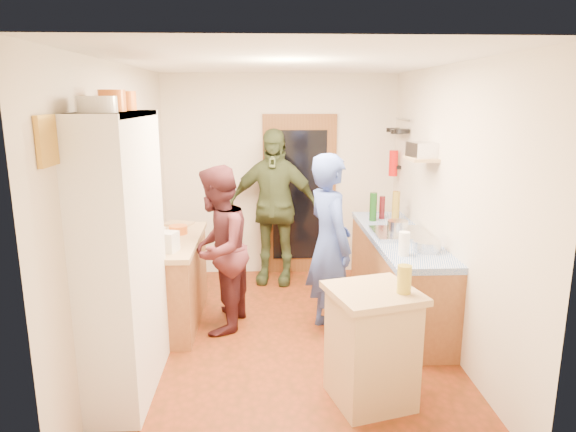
{
  "coord_description": "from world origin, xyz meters",
  "views": [
    {
      "loc": [
        -0.21,
        -4.63,
        2.29
      ],
      "look_at": [
        0.01,
        0.15,
        1.19
      ],
      "focal_mm": 32.0,
      "sensor_mm": 36.0,
      "label": 1
    }
  ],
  "objects": [
    {
      "name": "floor",
      "position": [
        0.0,
        0.0,
        -0.01
      ],
      "size": [
        3.0,
        4.0,
        0.02
      ],
      "primitive_type": "cube",
      "color": "maroon",
      "rests_on": "ground"
    },
    {
      "name": "ceiling",
      "position": [
        0.0,
        0.0,
        2.61
      ],
      "size": [
        3.0,
        4.0,
        0.02
      ],
      "primitive_type": "cube",
      "color": "silver",
      "rests_on": "ground"
    },
    {
      "name": "wall_back",
      "position": [
        0.0,
        2.01,
        1.3
      ],
      "size": [
        3.0,
        0.02,
        2.6
      ],
      "primitive_type": "cube",
      "color": "beige",
      "rests_on": "ground"
    },
    {
      "name": "wall_front",
      "position": [
        0.0,
        -2.01,
        1.3
      ],
      "size": [
        3.0,
        0.02,
        2.6
      ],
      "primitive_type": "cube",
      "color": "beige",
      "rests_on": "ground"
    },
    {
      "name": "wall_left",
      "position": [
        -1.51,
        0.0,
        1.3
      ],
      "size": [
        0.02,
        4.0,
        2.6
      ],
      "primitive_type": "cube",
      "color": "beige",
      "rests_on": "ground"
    },
    {
      "name": "wall_right",
      "position": [
        1.51,
        0.0,
        1.3
      ],
      "size": [
        0.02,
        4.0,
        2.6
      ],
      "primitive_type": "cube",
      "color": "beige",
      "rests_on": "ground"
    },
    {
      "name": "door_frame",
      "position": [
        0.25,
        1.97,
        1.05
      ],
      "size": [
        0.95,
        0.06,
        2.1
      ],
      "primitive_type": "cube",
      "color": "brown",
      "rests_on": "ground"
    },
    {
      "name": "door_glass",
      "position": [
        0.25,
        1.94,
        1.05
      ],
      "size": [
        0.7,
        0.02,
        1.7
      ],
      "primitive_type": "cube",
      "color": "black",
      "rests_on": "door_frame"
    },
    {
      "name": "hutch_body",
      "position": [
        -1.3,
        -0.8,
        1.1
      ],
      "size": [
        0.4,
        1.2,
        2.2
      ],
      "primitive_type": "cube",
      "color": "white",
      "rests_on": "ground"
    },
    {
      "name": "hutch_top_shelf",
      "position": [
        -1.3,
        -0.8,
        2.18
      ],
      "size": [
        0.4,
        1.14,
        0.04
      ],
      "primitive_type": "cube",
      "color": "white",
      "rests_on": "hutch_body"
    },
    {
      "name": "plate_stack",
      "position": [
        -1.3,
        -1.14,
        2.25
      ],
      "size": [
        0.26,
        0.26,
        0.11
      ],
      "primitive_type": "cylinder",
      "color": "white",
      "rests_on": "hutch_top_shelf"
    },
    {
      "name": "orange_pot_a",
      "position": [
        -1.3,
        -0.79,
        2.28
      ],
      "size": [
        0.19,
        0.19,
        0.15
      ],
      "primitive_type": "cylinder",
      "color": "orange",
      "rests_on": "hutch_top_shelf"
    },
    {
      "name": "orange_pot_b",
      "position": [
        -1.3,
        -0.43,
        2.27
      ],
      "size": [
        0.17,
        0.17,
        0.15
      ],
      "primitive_type": "cylinder",
      "color": "orange",
      "rests_on": "hutch_top_shelf"
    },
    {
      "name": "left_counter_base",
      "position": [
        -1.2,
        0.45,
        0.42
      ],
      "size": [
        0.6,
        1.4,
        0.85
      ],
      "primitive_type": "cube",
      "color": "#976133",
      "rests_on": "ground"
    },
    {
      "name": "left_counter_top",
      "position": [
        -1.2,
        0.45,
        0.88
      ],
      "size": [
        0.64,
        1.44,
        0.05
      ],
      "primitive_type": "cube",
      "color": "tan",
      "rests_on": "left_counter_base"
    },
    {
      "name": "toaster",
      "position": [
        -1.15,
        0.01,
        0.99
      ],
      "size": [
        0.29,
        0.23,
        0.19
      ],
      "primitive_type": "cube",
      "rotation": [
        0.0,
        0.0,
        -0.3
      ],
      "color": "white",
      "rests_on": "left_counter_top"
    },
    {
      "name": "kettle",
      "position": [
        -1.25,
        0.27,
        0.98
      ],
      "size": [
        0.17,
        0.17,
        0.16
      ],
      "primitive_type": "cylinder",
      "rotation": [
        0.0,
        0.0,
        0.25
      ],
      "color": "white",
      "rests_on": "left_counter_top"
    },
    {
      "name": "orange_bowl",
      "position": [
        -1.12,
        0.64,
        0.94
      ],
      "size": [
        0.23,
        0.23,
        0.09
      ],
      "primitive_type": "cylinder",
      "rotation": [
        0.0,
        0.0,
        0.22
      ],
      "color": "orange",
      "rests_on": "left_counter_top"
    },
    {
      "name": "chopping_board",
      "position": [
        -1.18,
        1.03,
        0.91
      ],
      "size": [
        0.35,
        0.3,
        0.02
      ],
      "primitive_type": "cube",
      "rotation": [
        0.0,
        0.0,
        -0.32
      ],
      "color": "tan",
      "rests_on": "left_counter_top"
    },
    {
      "name": "right_counter_base",
      "position": [
        1.2,
        0.5,
        0.42
      ],
      "size": [
        0.6,
        2.2,
        0.84
      ],
      "primitive_type": "cube",
      "color": "#976133",
      "rests_on": "ground"
    },
    {
      "name": "right_counter_top",
      "position": [
        1.2,
        0.5,
        0.87
      ],
      "size": [
        0.62,
        2.22,
        0.06
      ],
      "primitive_type": "cube",
      "color": "#1C4EB3",
      "rests_on": "right_counter_base"
    },
    {
      "name": "hob",
      "position": [
        1.2,
        0.46,
        0.92
      ],
      "size": [
        0.55,
        0.58,
        0.04
      ],
      "primitive_type": "cube",
      "color": "silver",
      "rests_on": "right_counter_top"
    },
    {
      "name": "pot_on_hob",
      "position": [
        1.15,
        0.4,
        1.01
      ],
      "size": [
        0.21,
        0.21,
        0.13
      ],
      "primitive_type": "cylinder",
      "color": "silver",
      "rests_on": "hob"
    },
    {
      "name": "bottle_a",
      "position": [
        1.05,
        1.13,
        1.07
      ],
      "size": [
        0.09,
        0.09,
        0.33
      ],
      "primitive_type": "cylinder",
      "rotation": [
        0.0,
        0.0,
        0.12
      ],
      "color": "#143F14",
      "rests_on": "right_counter_top"
    },
    {
      "name": "bottle_b",
      "position": [
        1.18,
        1.23,
        1.03
      ],
      "size": [
        0.08,
        0.08,
        0.27
      ],
      "primitive_type": "cylinder",
      "rotation": [
        0.0,
        0.0,
        -0.16
      ],
      "color": "#591419",
      "rests_on": "right_counter_top"
    },
    {
      "name": "bottle_c",
      "position": [
        1.31,
        1.11,
        1.07
      ],
      "size": [
        0.11,
        0.11,
        0.35
      ],
      "primitive_type": "cylinder",
      "rotation": [
        0.0,
        0.0,
        -0.3
      ],
      "color": "olive",
      "rests_on": "right_counter_top"
    },
    {
      "name": "paper_towel",
      "position": [
        1.05,
        -0.22,
        1.01
      ],
      "size": [
        0.11,
        0.11,
        0.22
      ],
      "primitive_type": "cylinder",
      "rotation": [
        0.0,
        0.0,
        0.14
      ],
      "color": "white",
      "rests_on": "right_counter_top"
    },
    {
      "name": "mixing_bowl",
      "position": [
        1.3,
        -0.11,
        0.95
      ],
      "size": [
        0.32,
        0.32,
        0.1
      ],
      "primitive_type": "cylinder",
      "rotation": [
        0.0,
        0.0,
        -0.24
      ],
      "color": "silver",
      "rests_on": "right_counter_top"
    },
    {
      "name": "island_base",
      "position": [
        0.59,
        -1.09,
        0.43
      ],
      "size": [
        0.68,
        0.68,
        0.86
      ],
      "primitive_type": "cube",
      "rotation": [
        0.0,
        0.0,
        0.27
      ],
      "color": "tan",
      "rests_on": "ground"
    },
    {
      "name": "island_top",
      "position": [
        0.59,
        -1.09,
        0.89
      ],
      "size": [
        0.76,
        0.76,
        0.05
      ],
      "primitive_type": "cube",
      "rotation": [
        0.0,
        0.0,
        0.27
      ],
      "color": "tan",
      "rests_on": "island_base"
    },
    {
      "name": "cutting_board",
      "position": [
        0.53,
        -1.06,
        0.9
      ],
      "size": [
        0.41,
        0.36,
        0.02
      ],
      "primitive_type": "cube",
      "rotation": [
        0.0,
        0.0,
        0.27
      ],
      "color": "white",
      "rests_on": "island_top"
    },
    {
      "name": "oil_jar",
      "position": [
        0.8,
        -1.16,
        1.01
      ],
      "size": [
        0.13,
        0.13,
        0.21
      ],
      "primitive_type": "cylinder",
      "rotation": [
        0.0,
        0.0,
        0.27
      ],
      "color": "#AD9E2D",
      "rests_on": "island_top"
    },
    {
      "name": "pan_rail",
      "position": [
        1.46,
        1.52,
        2.05
      ],
      "size": [
        0.02,
        0.65,
        0.02
      ],
      "primitive_type": "cylinder",
      "rotation": [
        1.57,
        0.0,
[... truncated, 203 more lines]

